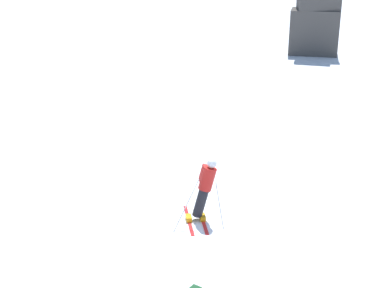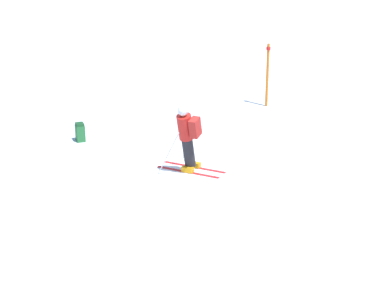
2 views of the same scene
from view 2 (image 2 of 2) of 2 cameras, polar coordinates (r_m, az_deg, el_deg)
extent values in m
plane|color=white|center=(15.11, -0.79, -2.54)|extent=(300.00, 300.00, 0.00)
cube|color=red|center=(15.42, 0.23, -2.07)|extent=(0.65, 1.55, 0.01)
cube|color=red|center=(15.12, -0.39, -2.51)|extent=(0.65, 1.55, 0.01)
cube|color=orange|center=(15.40, 0.23, -1.84)|extent=(0.23, 0.31, 0.12)
cube|color=orange|center=(15.10, -0.39, -2.28)|extent=(0.23, 0.31, 0.12)
cylinder|color=black|center=(14.99, -0.30, -0.70)|extent=(0.51, 0.40, 0.80)
cylinder|color=red|center=(14.64, -0.61, 1.52)|extent=(0.57, 0.49, 0.66)
sphere|color=tan|center=(14.44, -0.81, 2.90)|extent=(0.32, 0.29, 0.26)
sphere|color=silver|center=(14.43, -0.82, 2.99)|extent=(0.37, 0.34, 0.30)
cube|color=#AD231E|center=(14.51, 0.28, 1.48)|extent=(0.42, 0.30, 0.50)
cylinder|color=#B7B7BC|center=(15.43, -0.60, 0.25)|extent=(0.52, 0.75, 1.19)
cylinder|color=#B7B7BC|center=(14.75, -2.12, -0.89)|extent=(0.32, 0.46, 1.08)
cube|color=#236633|center=(17.48, -9.91, 0.96)|extent=(0.31, 0.36, 0.44)
cube|color=#1A4C26|center=(17.41, -9.95, 1.74)|extent=(0.28, 0.32, 0.06)
cylinder|color=orange|center=(20.54, 6.72, 6.09)|extent=(0.08, 0.08, 2.01)
cylinder|color=red|center=(20.37, 6.81, 8.43)|extent=(0.13, 0.13, 0.10)
camera|label=1|loc=(23.61, -26.91, 19.70)|focal=50.00mm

